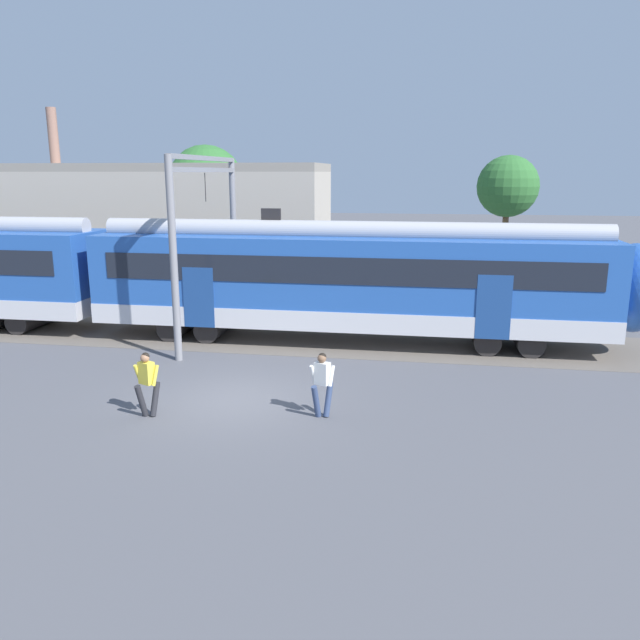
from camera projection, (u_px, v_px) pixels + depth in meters
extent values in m
plane|color=#515156|center=(236.00, 400.00, 16.78)|extent=(160.00, 160.00, 0.00)
cube|color=#605951|center=(66.00, 329.00, 24.34)|extent=(80.00, 4.40, 0.01)
cube|color=silver|center=(346.00, 313.00, 22.35)|extent=(18.00, 3.06, 0.70)
cube|color=#2351A3|center=(346.00, 270.00, 22.00)|extent=(18.00, 3.00, 2.40)
cube|color=black|center=(341.00, 271.00, 20.50)|extent=(16.56, 0.03, 0.90)
cube|color=navy|center=(494.00, 307.00, 19.95)|extent=(1.10, 0.04, 2.10)
cube|color=navy|center=(199.00, 298.00, 21.52)|extent=(1.10, 0.04, 2.10)
cylinder|color=#A4A4A9|center=(347.00, 231.00, 21.68)|extent=(17.64, 0.70, 0.70)
cube|color=black|center=(271.00, 214.00, 21.98)|extent=(0.70, 0.12, 0.40)
cylinder|color=black|center=(526.00, 336.00, 21.49)|extent=(0.90, 2.40, 0.90)
cylinder|color=black|center=(485.00, 335.00, 21.72)|extent=(0.90, 2.40, 0.90)
cylinder|color=black|center=(216.00, 324.00, 23.27)|extent=(0.90, 2.40, 0.90)
cylinder|color=black|center=(181.00, 322.00, 23.49)|extent=(0.90, 2.40, 0.90)
ellipsoid|color=#2351A3|center=(633.00, 288.00, 20.56)|extent=(1.80, 2.85, 2.95)
cylinder|color=black|center=(34.00, 317.00, 24.45)|extent=(0.90, 2.40, 0.90)
cylinder|color=black|center=(2.00, 315.00, 24.67)|extent=(0.90, 2.40, 0.90)
cylinder|color=#28282D|center=(141.00, 401.00, 15.47)|extent=(0.28, 0.38, 0.87)
cylinder|color=#28282D|center=(155.00, 399.00, 15.61)|extent=(0.28, 0.38, 0.87)
cube|color=gold|center=(146.00, 373.00, 15.38)|extent=(0.43, 0.36, 0.56)
cylinder|color=gold|center=(155.00, 375.00, 15.34)|extent=(0.18, 0.26, 0.52)
cylinder|color=gold|center=(138.00, 374.00, 15.44)|extent=(0.18, 0.26, 0.52)
sphere|color=#9E7051|center=(145.00, 358.00, 15.27)|extent=(0.22, 0.22, 0.22)
sphere|color=black|center=(145.00, 356.00, 15.28)|extent=(0.20, 0.20, 0.20)
cylinder|color=navy|center=(316.00, 401.00, 15.43)|extent=(0.27, 0.38, 0.87)
cylinder|color=navy|center=(328.00, 399.00, 15.57)|extent=(0.27, 0.38, 0.87)
cube|color=silver|center=(322.00, 373.00, 15.34)|extent=(0.42, 0.36, 0.56)
cylinder|color=silver|center=(332.00, 376.00, 15.30)|extent=(0.18, 0.26, 0.52)
cylinder|color=silver|center=(313.00, 375.00, 15.40)|extent=(0.18, 0.26, 0.52)
sphere|color=brown|center=(322.00, 358.00, 15.23)|extent=(0.22, 0.22, 0.22)
sphere|color=black|center=(322.00, 357.00, 15.24)|extent=(0.20, 0.20, 0.20)
cylinder|color=gray|center=(174.00, 261.00, 19.58)|extent=(0.24, 0.24, 6.50)
cylinder|color=gray|center=(234.00, 240.00, 25.73)|extent=(0.24, 0.24, 6.50)
cube|color=gray|center=(204.00, 158.00, 21.92)|extent=(0.20, 6.40, 0.16)
cube|color=gray|center=(205.00, 170.00, 22.01)|extent=(0.20, 6.40, 0.16)
cylinder|color=black|center=(205.00, 187.00, 22.15)|extent=(0.03, 0.03, 1.00)
cube|color=#B2A899|center=(156.00, 231.00, 32.23)|extent=(17.57, 5.00, 6.00)
cube|color=gray|center=(152.00, 168.00, 31.50)|extent=(17.57, 5.00, 0.40)
cylinder|color=#8C6656|center=(54.00, 140.00, 32.01)|extent=(0.50, 0.50, 3.20)
cylinder|color=brown|center=(504.00, 247.00, 33.63)|extent=(0.32, 0.32, 4.12)
sphere|color=#2D662D|center=(508.00, 186.00, 32.90)|extent=(3.23, 3.23, 3.23)
cylinder|color=brown|center=(209.00, 248.00, 33.97)|extent=(0.32, 0.32, 3.93)
sphere|color=#2D662D|center=(206.00, 184.00, 33.19)|extent=(4.09, 4.09, 4.09)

